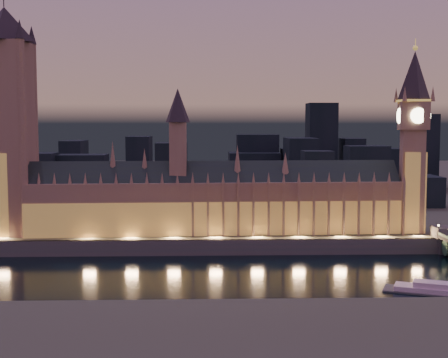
{
  "coord_description": "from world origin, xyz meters",
  "views": [
    {
      "loc": [
        -5.29,
        -273.59,
        67.25
      ],
      "look_at": [
        5.0,
        55.0,
        38.0
      ],
      "focal_mm": 50.0,
      "sensor_mm": 36.0,
      "label": 1
    }
  ],
  "objects_px": {
    "elizabeth_tower": "(413,125)",
    "river_boat": "(447,291)",
    "victoria_tower": "(7,111)",
    "palace_of_westminster": "(214,199)"
  },
  "relations": [
    {
      "from": "palace_of_westminster",
      "to": "elizabeth_tower",
      "type": "relative_size",
      "value": 1.93
    },
    {
      "from": "elizabeth_tower",
      "to": "river_boat",
      "type": "height_order",
      "value": "elizabeth_tower"
    },
    {
      "from": "victoria_tower",
      "to": "elizabeth_tower",
      "type": "height_order",
      "value": "victoria_tower"
    },
    {
      "from": "palace_of_westminster",
      "to": "river_boat",
      "type": "distance_m",
      "value": 135.4
    },
    {
      "from": "elizabeth_tower",
      "to": "river_boat",
      "type": "relative_size",
      "value": 2.12
    },
    {
      "from": "victoria_tower",
      "to": "elizabeth_tower",
      "type": "distance_m",
      "value": 218.13
    },
    {
      "from": "victoria_tower",
      "to": "elizabeth_tower",
      "type": "relative_size",
      "value": 1.26
    },
    {
      "from": "elizabeth_tower",
      "to": "river_boat",
      "type": "distance_m",
      "value": 118.25
    },
    {
      "from": "palace_of_westminster",
      "to": "elizabeth_tower",
      "type": "distance_m",
      "value": 115.55
    },
    {
      "from": "palace_of_westminster",
      "to": "victoria_tower",
      "type": "xyz_separation_m",
      "value": [
        -109.55,
        0.18,
        47.42
      ]
    }
  ]
}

